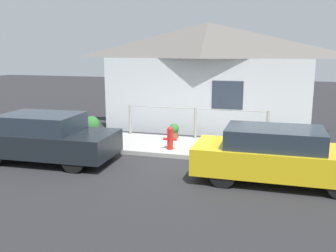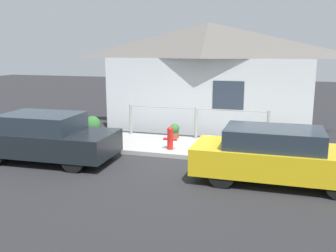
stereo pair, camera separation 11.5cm
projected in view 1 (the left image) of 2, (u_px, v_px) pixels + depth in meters
The scene contains 10 objects.
ground_plane at pixel (180, 159), 10.91m from camera, with size 60.00×60.00×0.00m, color #262628.
sidewalk at pixel (189, 147), 11.99m from camera, with size 24.00×2.32×0.13m.
house at pixel (207, 46), 14.10m from camera, with size 8.00×2.23×4.14m.
fence at pixel (195, 121), 12.81m from camera, with size 4.90×0.10×1.08m.
car_left at pixel (46, 138), 10.59m from camera, with size 3.94×1.89×1.36m.
car_right at pixel (279, 155), 8.87m from camera, with size 4.08×1.61×1.33m.
fire_hydrant at pixel (170, 137), 11.41m from camera, with size 0.42×0.19×0.71m.
potted_plant_near_hydrant at pixel (174, 130), 12.93m from camera, with size 0.34×0.34×0.50m.
potted_plant_by_fence at pixel (92, 124), 13.55m from camera, with size 0.57×0.57×0.64m.
potted_plant_corner at pixel (257, 137), 12.07m from camera, with size 0.32×0.32×0.44m.
Camera 1 is at (2.60, -10.17, 3.14)m, focal length 40.00 mm.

